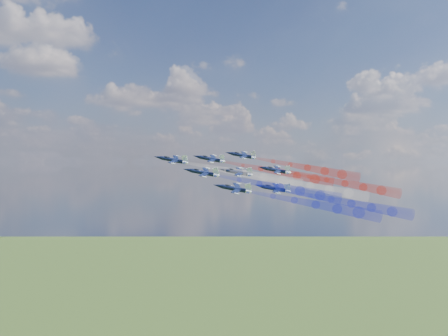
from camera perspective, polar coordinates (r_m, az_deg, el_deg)
jet_lead at (r=181.27m, az=-5.82°, el=0.91°), size 16.24×15.73×8.36m
trail_lead at (r=179.61m, az=2.35°, el=-0.64°), size 36.84×26.00×12.82m
jet_inner_left at (r=169.78m, az=-2.41°, el=-0.53°), size 16.24×15.73×8.36m
trail_inner_left at (r=169.90m, az=6.29°, el=-2.17°), size 36.84×26.00×12.82m
jet_inner_right at (r=190.91m, az=-1.54°, el=1.02°), size 16.24×15.73×8.36m
trail_inner_right at (r=191.07m, az=6.20°, el=-0.45°), size 36.84×26.00×12.82m
jet_outer_left at (r=160.46m, az=1.16°, el=-2.35°), size 16.24×15.73×8.36m
trail_outer_left at (r=162.45m, az=10.31°, el=-4.04°), size 36.84×26.00×12.82m
jet_center_third at (r=179.25m, az=1.48°, el=-0.49°), size 16.24×15.73×8.36m
trail_center_third at (r=181.00m, az=9.67°, el=-2.03°), size 36.84×26.00×12.82m
jet_outer_right at (r=199.93m, az=2.05°, el=1.43°), size 16.24×15.73×8.36m
trail_outer_right at (r=201.58m, az=9.39°, el=0.03°), size 36.84×26.00×12.82m
jet_rear_left at (r=171.01m, az=5.69°, el=-2.32°), size 16.24×15.73×8.36m
trail_rear_left at (r=174.87m, az=14.17°, el=-3.87°), size 36.84×26.00×12.82m
jet_rear_right at (r=189.67m, az=5.84°, el=-0.24°), size 16.24×15.73×8.36m
trail_rear_right at (r=193.23m, az=13.49°, el=-1.69°), size 36.84×26.00×12.82m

